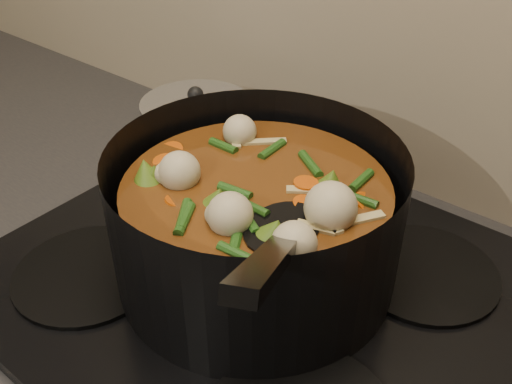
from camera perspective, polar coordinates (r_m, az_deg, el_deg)
The scene contains 3 objects.
stovetop at distance 0.71m, azimuth 0.02°, elevation -8.74°, with size 0.62×0.54×0.03m.
stockpot at distance 0.66m, azimuth 0.02°, elevation -2.89°, with size 0.41×0.44×0.25m.
saucepan at distance 0.88m, azimuth -5.81°, elevation 5.71°, with size 0.17×0.17×0.14m.
Camera 1 is at (0.32, 1.53, 1.41)m, focal length 40.00 mm.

